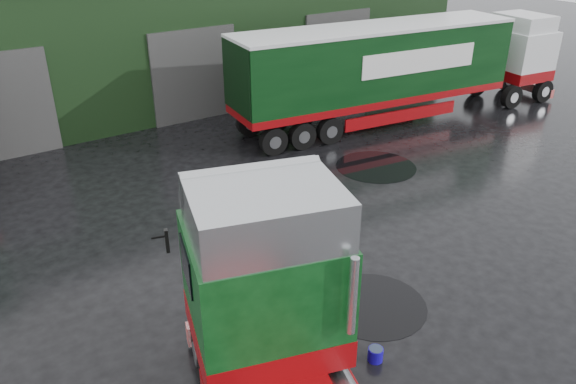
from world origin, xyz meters
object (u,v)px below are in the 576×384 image
object	(u,v)px
hero_tractor	(299,362)
lorry_right	(374,76)
warehouse	(141,27)
wash_bucket	(375,354)

from	to	relation	value
hero_tractor	lorry_right	distance (m)	17.33
lorry_right	warehouse	bearing A→B (deg)	-143.98
warehouse	wash_bucket	xyz separation A→B (m)	(-3.78, -21.97, -3.01)
warehouse	wash_bucket	size ratio (longest dim) A/B	100.61
warehouse	lorry_right	size ratio (longest dim) A/B	1.98
hero_tractor	warehouse	bearing A→B (deg)	90.77
lorry_right	wash_bucket	xyz separation A→B (m)	(-9.78, -10.97, -2.00)
hero_tractor	lorry_right	xyz separation A→B (m)	(12.50, 12.00, -0.06)
wash_bucket	hero_tractor	bearing A→B (deg)	-159.27
lorry_right	wash_bucket	bearing A→B (deg)	-34.31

